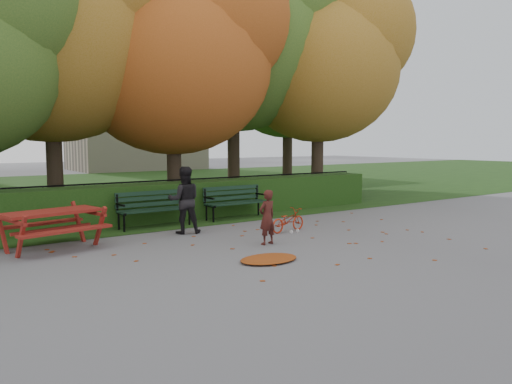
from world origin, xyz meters
TOP-DOWN VIEW (x-y plane):
  - ground at (0.00, 0.00)m, footprint 90.00×90.00m
  - grass_strip at (0.00, 14.00)m, footprint 90.00×90.00m
  - building_right at (8.00, 28.00)m, footprint 9.00×6.00m
  - hedge at (0.00, 4.50)m, footprint 13.00×0.90m
  - iron_fence at (0.00, 5.30)m, footprint 14.00×0.04m
  - tree_b at (-2.44, 6.75)m, footprint 6.72×6.40m
  - tree_c at (0.83, 5.96)m, footprint 6.30×6.00m
  - tree_d at (3.88, 7.23)m, footprint 7.14×6.80m
  - tree_e at (6.52, 5.77)m, footprint 6.09×5.80m
  - tree_g at (8.33, 9.76)m, footprint 6.30×6.00m
  - bench_left at (-1.30, 3.70)m, footprint 1.80×0.57m
  - bench_right at (1.10, 3.70)m, footprint 1.80×0.57m
  - picnic_table at (-3.96, 2.46)m, footprint 2.04×1.77m
  - leaf_pile at (-1.07, -0.77)m, footprint 1.17×0.86m
  - leaf_scatter at (0.00, 0.30)m, footprint 9.00×5.70m
  - child at (-0.25, 0.39)m, footprint 0.44×0.32m
  - adult at (-1.06, 2.48)m, footprint 0.91×0.82m
  - bicycle at (0.99, 1.25)m, footprint 1.08×0.50m

SIDE VIEW (x-z plane):
  - ground at x=0.00m, z-range 0.00..0.00m
  - grass_strip at x=0.00m, z-range 0.01..0.01m
  - leaf_scatter at x=0.00m, z-range 0.00..0.01m
  - leaf_pile at x=-1.07m, z-range 0.00..0.08m
  - bicycle at x=0.99m, z-range 0.00..0.54m
  - hedge at x=0.00m, z-range 0.00..1.00m
  - bench_left at x=-1.30m, z-range 0.08..0.96m
  - bench_right at x=1.10m, z-range 0.08..0.96m
  - iron_fence at x=0.00m, z-range 0.03..1.05m
  - child at x=-0.25m, z-range 0.00..1.13m
  - picnic_table at x=-3.96m, z-range 0.16..1.03m
  - adult at x=-1.06m, z-range 0.00..1.54m
  - tree_c at x=0.83m, z-range 0.82..8.82m
  - tree_e at x=6.52m, z-range 1.01..9.16m
  - tree_g at x=8.33m, z-range 1.10..9.65m
  - tree_b at x=-2.44m, z-range 1.01..9.80m
  - tree_d at x=3.88m, z-range 1.19..10.77m
  - building_right at x=8.00m, z-range 0.00..12.00m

